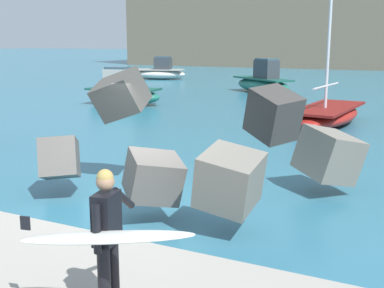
# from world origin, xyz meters

# --- Properties ---
(ground_plane) EXTENTS (400.00, 400.00, 0.00)m
(ground_plane) POSITION_xyz_m (0.00, 0.00, 0.00)
(ground_plane) COLOR #2D6B84
(breakwater_jetty) EXTENTS (26.52, 5.77, 2.87)m
(breakwater_jetty) POSITION_xyz_m (2.51, 1.38, 1.30)
(breakwater_jetty) COLOR slate
(breakwater_jetty) RESTS_ON ground
(surfer_with_board) EXTENTS (2.12, 1.32, 1.78)m
(surfer_with_board) POSITION_xyz_m (2.19, -3.91, 1.28)
(surfer_with_board) COLOR black
(surfer_with_board) RESTS_ON walkway_path
(boat_near_left) EXTENTS (5.27, 3.31, 2.11)m
(boat_near_left) POSITION_xyz_m (-17.91, 31.72, 0.67)
(boat_near_left) COLOR beige
(boat_near_left) RESTS_ON ground
(boat_mid_centre) EXTENTS (5.45, 4.71, 2.35)m
(boat_mid_centre) POSITION_xyz_m (-5.22, 23.77, 0.74)
(boat_mid_centre) COLOR #1E6656
(boat_mid_centre) RESTS_ON ground
(boat_mid_right) EXTENTS (2.51, 5.82, 5.73)m
(boat_mid_right) POSITION_xyz_m (1.36, 12.58, 0.44)
(boat_mid_right) COLOR maroon
(boat_mid_right) RESTS_ON ground
(boat_far_left) EXTENTS (4.49, 2.26, 2.08)m
(boat_far_left) POSITION_xyz_m (-10.15, 14.34, 0.66)
(boat_far_left) COLOR #1E6656
(boat_far_left) RESTS_ON ground
(mooring_buoy_inner) EXTENTS (0.44, 0.44, 0.44)m
(mooring_buoy_inner) POSITION_xyz_m (-10.57, 16.26, 0.22)
(mooring_buoy_inner) COLOR #E54C1E
(mooring_buoy_inner) RESTS_ON ground
(mooring_buoy_middle) EXTENTS (0.44, 0.44, 0.44)m
(mooring_buoy_middle) POSITION_xyz_m (-5.40, 22.32, 0.22)
(mooring_buoy_middle) COLOR #E54C1E
(mooring_buoy_middle) RESTS_ON ground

